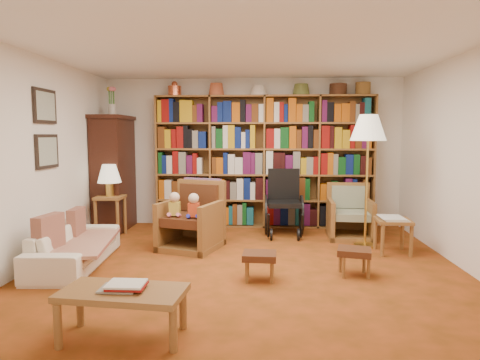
# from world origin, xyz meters

# --- Properties ---
(floor) EXTENTS (5.00, 5.00, 0.00)m
(floor) POSITION_xyz_m (0.00, 0.00, 0.00)
(floor) COLOR #A54419
(floor) RESTS_ON ground
(ceiling) EXTENTS (5.00, 5.00, 0.00)m
(ceiling) POSITION_xyz_m (0.00, 0.00, 2.50)
(ceiling) COLOR white
(ceiling) RESTS_ON wall_back
(wall_back) EXTENTS (5.00, 0.00, 5.00)m
(wall_back) POSITION_xyz_m (0.00, 2.50, 1.25)
(wall_back) COLOR white
(wall_back) RESTS_ON floor
(wall_front) EXTENTS (5.00, 0.00, 5.00)m
(wall_front) POSITION_xyz_m (0.00, -2.50, 1.25)
(wall_front) COLOR white
(wall_front) RESTS_ON floor
(wall_left) EXTENTS (0.00, 5.00, 5.00)m
(wall_left) POSITION_xyz_m (-2.50, 0.00, 1.25)
(wall_left) COLOR white
(wall_left) RESTS_ON floor
(wall_right) EXTENTS (0.00, 5.00, 5.00)m
(wall_right) POSITION_xyz_m (2.50, 0.00, 1.25)
(wall_right) COLOR white
(wall_right) RESTS_ON floor
(bookshelf) EXTENTS (3.60, 0.30, 2.42)m
(bookshelf) POSITION_xyz_m (0.20, 2.33, 1.17)
(bookshelf) COLOR brown
(bookshelf) RESTS_ON floor
(curio_cabinet) EXTENTS (0.50, 0.95, 2.40)m
(curio_cabinet) POSITION_xyz_m (-2.25, 2.00, 0.95)
(curio_cabinet) COLOR #38160F
(curio_cabinet) RESTS_ON floor
(framed_pictures) EXTENTS (0.03, 0.52, 0.97)m
(framed_pictures) POSITION_xyz_m (-2.48, 0.30, 1.62)
(framed_pictures) COLOR black
(framed_pictures) RESTS_ON wall_left
(sofa) EXTENTS (1.65, 0.73, 0.47)m
(sofa) POSITION_xyz_m (-2.05, 0.03, 0.24)
(sofa) COLOR white
(sofa) RESTS_ON floor
(sofa_throw) EXTENTS (0.93, 1.45, 0.04)m
(sofa_throw) POSITION_xyz_m (-2.00, 0.03, 0.30)
(sofa_throw) COLOR beige
(sofa_throw) RESTS_ON sofa
(cushion_left) EXTENTS (0.14, 0.38, 0.37)m
(cushion_left) POSITION_xyz_m (-2.18, 0.38, 0.45)
(cushion_left) COLOR maroon
(cushion_left) RESTS_ON sofa
(cushion_right) EXTENTS (0.19, 0.43, 0.42)m
(cushion_right) POSITION_xyz_m (-2.18, -0.32, 0.45)
(cushion_right) COLOR maroon
(cushion_right) RESTS_ON sofa
(side_table_lamp) EXTENTS (0.43, 0.43, 0.62)m
(side_table_lamp) POSITION_xyz_m (-2.15, 1.50, 0.46)
(side_table_lamp) COLOR brown
(side_table_lamp) RESTS_ON floor
(table_lamp) EXTENTS (0.36, 0.36, 0.49)m
(table_lamp) POSITION_xyz_m (-2.15, 1.50, 0.95)
(table_lamp) COLOR gold
(table_lamp) RESTS_ON side_table_lamp
(armchair_leather) EXTENTS (0.96, 0.97, 0.93)m
(armchair_leather) POSITION_xyz_m (-0.80, 0.95, 0.38)
(armchair_leather) COLOR brown
(armchair_leather) RESTS_ON floor
(armchair_sage) EXTENTS (0.68, 0.71, 0.81)m
(armchair_sage) POSITION_xyz_m (1.49, 1.66, 0.31)
(armchair_sage) COLOR brown
(armchair_sage) RESTS_ON floor
(wheelchair) EXTENTS (0.58, 0.82, 1.02)m
(wheelchair) POSITION_xyz_m (0.51, 1.78, 0.46)
(wheelchair) COLOR black
(wheelchair) RESTS_ON floor
(floor_lamp) EXTENTS (0.48, 0.48, 1.83)m
(floor_lamp) POSITION_xyz_m (1.61, 1.10, 1.57)
(floor_lamp) COLOR gold
(floor_lamp) RESTS_ON floor
(side_table_papers) EXTENTS (0.46, 0.46, 0.48)m
(side_table_papers) POSITION_xyz_m (1.89, 0.78, 0.38)
(side_table_papers) COLOR brown
(side_table_papers) RESTS_ON floor
(footstool_a) EXTENTS (0.37, 0.32, 0.30)m
(footstool_a) POSITION_xyz_m (0.15, -0.38, 0.25)
(footstool_a) COLOR #502C15
(footstool_a) RESTS_ON floor
(footstool_b) EXTENTS (0.42, 0.38, 0.30)m
(footstool_b) POSITION_xyz_m (1.20, -0.16, 0.25)
(footstool_b) COLOR #502C15
(footstool_b) RESTS_ON floor
(coffee_table) EXTENTS (0.98, 0.56, 0.44)m
(coffee_table) POSITION_xyz_m (-0.88, -1.75, 0.33)
(coffee_table) COLOR brown
(coffee_table) RESTS_ON floor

